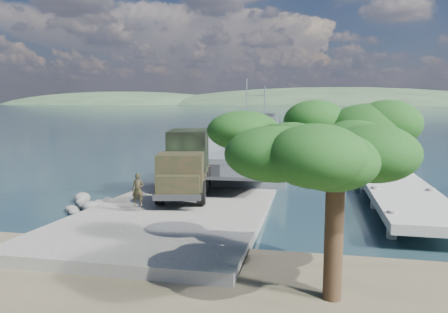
# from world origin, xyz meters

# --- Properties ---
(ground) EXTENTS (1400.00, 1400.00, 0.00)m
(ground) POSITION_xyz_m (0.00, 0.00, 0.00)
(ground) COLOR #1B3641
(ground) RESTS_ON ground
(boat_ramp) EXTENTS (10.00, 18.00, 0.50)m
(boat_ramp) POSITION_xyz_m (0.00, -1.00, 0.25)
(boat_ramp) COLOR slate
(boat_ramp) RESTS_ON ground
(shoreline_rocks) EXTENTS (3.20, 5.60, 0.90)m
(shoreline_rocks) POSITION_xyz_m (-6.20, 0.50, 0.00)
(shoreline_rocks) COLOR #4C4D4A
(shoreline_rocks) RESTS_ON ground
(distant_headlands) EXTENTS (1000.00, 240.00, 48.00)m
(distant_headlands) POSITION_xyz_m (50.00, 560.00, 0.00)
(distant_headlands) COLOR #2D472C
(distant_headlands) RESTS_ON ground
(pier) EXTENTS (6.40, 44.00, 6.10)m
(pier) POSITION_xyz_m (13.00, 18.77, 1.60)
(pier) COLOR #9D9C93
(pier) RESTS_ON ground
(landing_craft) EXTENTS (10.00, 34.60, 10.18)m
(landing_craft) POSITION_xyz_m (0.69, 22.56, 0.83)
(landing_craft) COLOR #40474B
(landing_craft) RESTS_ON ground
(military_truck) EXTENTS (4.23, 9.20, 4.12)m
(military_truck) POSITION_xyz_m (-0.64, 3.70, 2.55)
(military_truck) COLOR black
(military_truck) RESTS_ON boat_ramp
(soldier) EXTENTS (0.73, 0.56, 1.81)m
(soldier) POSITION_xyz_m (-1.81, -1.67, 1.40)
(soldier) COLOR black
(soldier) RESTS_ON boat_ramp
(sailboat_near) EXTENTS (2.96, 4.92, 5.78)m
(sailboat_near) POSITION_xyz_m (18.12, 27.59, 0.31)
(sailboat_near) COLOR silver
(sailboat_near) RESTS_ON ground
(sailboat_far) EXTENTS (1.79, 4.79, 5.71)m
(sailboat_far) POSITION_xyz_m (15.99, 36.54, 0.30)
(sailboat_far) COLOR silver
(sailboat_far) RESTS_ON ground
(overhang_tree) EXTENTS (7.48, 6.89, 6.79)m
(overhang_tree) POSITION_xyz_m (7.72, -9.69, 5.45)
(overhang_tree) COLOR #362315
(overhang_tree) RESTS_ON ground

